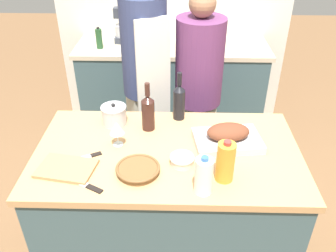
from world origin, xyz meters
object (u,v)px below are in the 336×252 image
person_cook_guest (198,88)px  knife_paring (89,157)px  wine_glass_left (117,129)px  roasting_pan (228,137)px  milk_jug (204,176)px  mixing_bowl (182,160)px  juice_jug (225,162)px  condiment_bottle_short (155,30)px  wine_bottle_dark (179,101)px  condiment_bottle_tall (99,39)px  knife_chef (84,184)px  wine_bottle_green (148,112)px  person_cook_aproned (145,76)px  stock_pot (114,115)px  wicker_basket (138,169)px  stand_mixer (124,28)px  cutting_board (67,168)px

person_cook_guest → knife_paring: bearing=-125.6°
wine_glass_left → knife_paring: wine_glass_left is taller
roasting_pan → milk_jug: bearing=-112.2°
mixing_bowl → person_cook_guest: bearing=82.2°
juice_jug → condiment_bottle_short: 2.00m
juice_jug → wine_bottle_dark: (-0.23, 0.58, 0.02)m
wine_bottle_dark → condiment_bottle_tall: 1.36m
knife_chef → knife_paring: size_ratio=1.48×
knife_chef → knife_paring: 0.22m
mixing_bowl → wine_glass_left: 0.41m
wine_bottle_green → condiment_bottle_tall: (-0.54, 1.28, -0.00)m
wine_bottle_dark → condiment_bottle_short: 1.39m
person_cook_guest → condiment_bottle_short: bearing=112.4°
roasting_pan → condiment_bottle_short: 1.72m
knife_paring → person_cook_aproned: bearing=74.8°
stock_pot → wine_bottle_dark: 0.41m
roasting_pan → person_cook_guest: (-0.13, 0.76, -0.08)m
mixing_bowl → person_cook_guest: person_cook_guest is taller
knife_chef → knife_paring: same height
condiment_bottle_short → person_cook_guest: 0.97m
knife_paring → person_cook_guest: 1.11m
wicker_basket → condiment_bottle_tall: condiment_bottle_tall is taller
milk_jug → wine_bottle_green: 0.62m
wicker_basket → knife_chef: wicker_basket is taller
wicker_basket → person_cook_guest: (0.36, 1.03, -0.05)m
knife_chef → wicker_basket: bearing=21.1°
wine_bottle_dark → person_cook_guest: person_cook_guest is taller
juice_jug → person_cook_aproned: person_cook_aproned is taller
person_cook_aproned → juice_jug: bearing=-93.9°
wine_glass_left → person_cook_aproned: 0.77m
knife_paring → person_cook_aproned: (0.24, 0.88, 0.08)m
juice_jug → wine_bottle_green: (-0.41, 0.45, 0.01)m
milk_jug → wine_glass_left: 0.59m
roasting_pan → stand_mixer: 1.79m
wine_bottle_dark → milk_jug: bearing=-80.2°
condiment_bottle_short → person_cook_guest: size_ratio=0.13×
roasting_pan → mixing_bowl: 0.32m
roasting_pan → wine_glass_left: 0.63m
knife_paring → wine_bottle_green: bearing=43.6°
cutting_board → juice_jug: bearing=-3.2°
wicker_basket → wine_glass_left: bearing=119.5°
mixing_bowl → person_cook_aproned: bearing=106.1°
wicker_basket → wine_bottle_dark: (0.21, 0.54, 0.10)m
knife_chef → wine_bottle_green: bearing=61.4°
wine_glass_left → person_cook_aproned: (0.10, 0.76, -0.03)m
wine_bottle_dark → wine_glass_left: bearing=-139.1°
wicker_basket → cutting_board: wicker_basket is taller
wicker_basket → milk_jug: 0.36m
mixing_bowl → knife_paring: mixing_bowl is taller
stock_pot → wicker_basket: bearing=-67.7°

